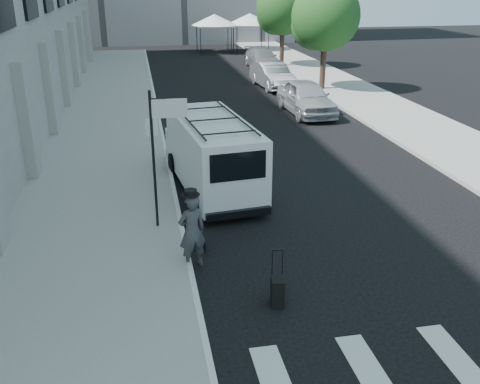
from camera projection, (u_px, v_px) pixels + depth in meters
name	position (u px, v px, depth m)	size (l,w,h in m)	color
ground	(288.00, 285.00, 11.40)	(120.00, 120.00, 0.00)	black
sidewalk_left	(110.00, 115.00, 25.21)	(4.50, 48.00, 0.15)	gray
sidewalk_right	(344.00, 89.00, 31.17)	(4.00, 56.00, 0.15)	gray
sign_pole	(162.00, 131.00, 12.91)	(1.03, 0.07, 3.50)	black
tree_near	(323.00, 19.00, 29.59)	(3.80, 3.83, 6.03)	black
tree_far	(281.00, 10.00, 37.79)	(3.80, 3.83, 6.03)	black
tent_left	(214.00, 20.00, 45.71)	(4.00, 4.00, 3.20)	black
tent_right	(250.00, 19.00, 46.72)	(4.00, 4.00, 3.20)	black
businessman	(192.00, 231.00, 11.84)	(0.64, 0.42, 1.75)	#3E3E41
briefcase	(202.00, 242.00, 12.88)	(0.12, 0.44, 0.34)	black
suitcase	(278.00, 291.00, 10.64)	(0.31, 0.44, 1.14)	black
cargo_van	(212.00, 153.00, 16.29)	(2.52, 5.92, 2.18)	white
parked_car_a	(306.00, 97.00, 25.45)	(1.88, 4.67, 1.59)	#A9ACB1
parked_car_b	(272.00, 75.00, 31.50)	(1.55, 4.44, 1.46)	slate
parked_car_c	(262.00, 58.00, 38.53)	(1.90, 4.67, 1.35)	gray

